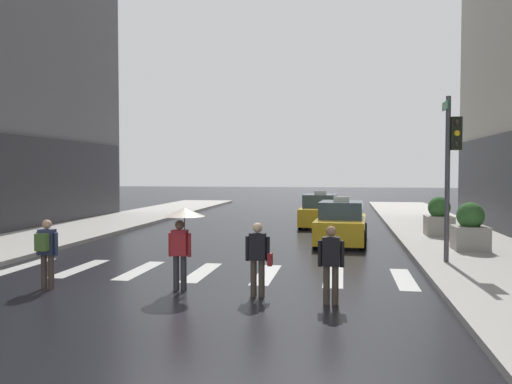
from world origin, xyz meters
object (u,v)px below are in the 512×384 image
Objects in this scene: pedestrian_plain_coat at (331,260)px; planter_near_corner at (470,228)px; taxi_lead at (341,224)px; taxi_second at (320,212)px; traffic_light_pole at (451,155)px; pedestrian_with_handbag at (258,255)px; pedestrian_with_backpack at (46,248)px; pedestrian_with_umbrella at (183,226)px; planter_mid_block at (439,218)px.

pedestrian_plain_coat is 8.65m from planter_near_corner.
taxi_lead is 6.19m from taxi_second.
traffic_light_pole reaches higher than pedestrian_with_handbag.
pedestrian_with_backpack is (-5.74, -15.33, 0.25)m from taxi_second.
pedestrian_with_umbrella reaches higher than pedestrian_with_backpack.
traffic_light_pole reaches higher than planter_near_corner.
planter_near_corner is at bearing -26.58° from taxi_lead.
pedestrian_with_backpack is at bearing -110.53° from taxi_second.
pedestrian_with_backpack is at bearing -147.37° from planter_near_corner.
taxi_second reaches higher than planter_mid_block.
taxi_lead reaches higher than pedestrian_with_handbag.
planter_near_corner is 1.00× the size of planter_mid_block.
pedestrian_plain_coat is at bearing -109.91° from planter_mid_block.
pedestrian_with_umbrella reaches higher than planter_mid_block.
planter_mid_block is at bearing 54.61° from pedestrian_with_umbrella.
planter_mid_block is (-0.32, 3.97, 0.00)m from planter_near_corner.
taxi_second reaches higher than planter_near_corner.
pedestrian_plain_coat is at bearing -91.01° from taxi_lead.
traffic_light_pole is 11.20m from pedestrian_with_backpack.
pedestrian_with_handbag is at bearing -92.63° from taxi_second.
planter_near_corner is (6.05, 6.98, -0.06)m from pedestrian_with_handbag.
planter_mid_block is at bearing 62.34° from pedestrian_with_handbag.
traffic_light_pole is 2.47× the size of pedestrian_with_umbrella.
planter_near_corner is (11.10, 7.11, -0.10)m from pedestrian_with_backpack.
planter_mid_block is (7.57, 10.65, -0.64)m from pedestrian_with_umbrella.
planter_mid_block is (5.04, -4.26, 0.15)m from taxi_second.
traffic_light_pole is 2.91× the size of pedestrian_with_handbag.
taxi_lead is 2.80× the size of pedestrian_plain_coat.
pedestrian_with_umbrella is 1.94m from pedestrian_with_handbag.
taxi_lead is at bearing 153.42° from planter_near_corner.
pedestrian_with_umbrella is 1.18× the size of pedestrian_with_backpack.
taxi_second is 15.23m from pedestrian_with_handbag.
pedestrian_with_handbag is (-0.70, -15.21, 0.21)m from taxi_second.
traffic_light_pole is 11.85m from taxi_second.
taxi_lead is 11.49m from pedestrian_with_backpack.
pedestrian_plain_coat is 12.11m from planter_mid_block.
taxi_second is 2.78× the size of pedestrian_plain_coat.
pedestrian_with_backpack is 5.05m from pedestrian_with_handbag.
pedestrian_with_backpack and pedestrian_with_handbag have the same top height.
traffic_light_pole is 8.11m from pedestrian_with_umbrella.
traffic_light_pole reaches higher than pedestrian_with_backpack.
pedestrian_with_handbag is at bearing -130.93° from planter_near_corner.
taxi_lead is 4.78m from planter_near_corner.
pedestrian_with_backpack is at bearing -126.45° from taxi_lead.
planter_mid_block is at bearing 24.81° from taxi_lead.
pedestrian_plain_coat is (6.66, -0.32, -0.03)m from pedestrian_with_backpack.
taxi_second is 16.38m from pedestrian_with_backpack.
planter_mid_block reaches higher than pedestrian_plain_coat.
pedestrian_with_umbrella is 1.21× the size of planter_mid_block.
pedestrian_plain_coat is at bearing -86.66° from taxi_second.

